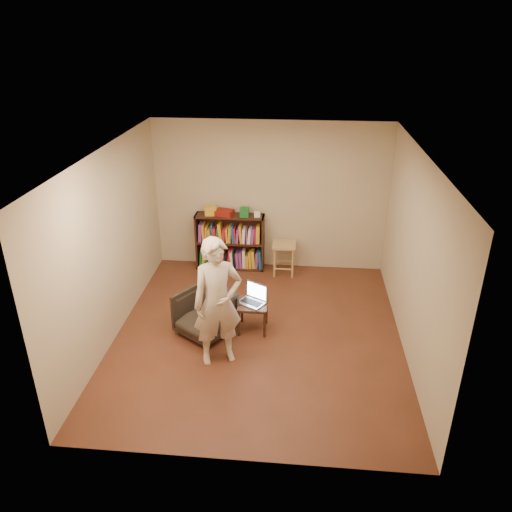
# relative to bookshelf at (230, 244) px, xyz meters

# --- Properties ---
(floor) EXTENTS (4.50, 4.50, 0.00)m
(floor) POSITION_rel_bookshelf_xyz_m (0.69, -2.09, -0.44)
(floor) COLOR #4E2819
(floor) RESTS_ON ground
(ceiling) EXTENTS (4.50, 4.50, 0.00)m
(ceiling) POSITION_rel_bookshelf_xyz_m (0.69, -2.09, 2.16)
(ceiling) COLOR white
(ceiling) RESTS_ON wall_back
(wall_back) EXTENTS (4.00, 0.00, 4.00)m
(wall_back) POSITION_rel_bookshelf_xyz_m (0.69, 0.16, 0.86)
(wall_back) COLOR #BBA58D
(wall_back) RESTS_ON floor
(wall_left) EXTENTS (0.00, 4.50, 4.50)m
(wall_left) POSITION_rel_bookshelf_xyz_m (-1.31, -2.09, 0.86)
(wall_left) COLOR #BBA58D
(wall_left) RESTS_ON floor
(wall_right) EXTENTS (0.00, 4.50, 4.50)m
(wall_right) POSITION_rel_bookshelf_xyz_m (2.69, -2.09, 0.86)
(wall_right) COLOR #BBA58D
(wall_right) RESTS_ON floor
(bookshelf) EXTENTS (1.20, 0.30, 1.00)m
(bookshelf) POSITION_rel_bookshelf_xyz_m (0.00, 0.00, 0.00)
(bookshelf) COLOR black
(bookshelf) RESTS_ON floor
(box_yellow) EXTENTS (0.22, 0.17, 0.16)m
(box_yellow) POSITION_rel_bookshelf_xyz_m (-0.32, -0.03, 0.64)
(box_yellow) COLOR gold
(box_yellow) RESTS_ON bookshelf
(red_cloth) EXTENTS (0.34, 0.28, 0.10)m
(red_cloth) POSITION_rel_bookshelf_xyz_m (-0.09, -0.03, 0.61)
(red_cloth) COLOR maroon
(red_cloth) RESTS_ON bookshelf
(box_green) EXTENTS (0.15, 0.15, 0.15)m
(box_green) POSITION_rel_bookshelf_xyz_m (0.27, -0.04, 0.64)
(box_green) COLOR #1B6828
(box_green) RESTS_ON bookshelf
(box_white) EXTENTS (0.11, 0.11, 0.08)m
(box_white) POSITION_rel_bookshelf_xyz_m (0.48, -0.03, 0.60)
(box_white) COLOR white
(box_white) RESTS_ON bookshelf
(stool) EXTENTS (0.39, 0.39, 0.57)m
(stool) POSITION_rel_bookshelf_xyz_m (0.96, -0.16, 0.02)
(stool) COLOR tan
(stool) RESTS_ON floor
(armchair) EXTENTS (0.96, 0.96, 0.64)m
(armchair) POSITION_rel_bookshelf_xyz_m (-0.06, -2.13, -0.12)
(armchair) COLOR black
(armchair) RESTS_ON floor
(side_table) EXTENTS (0.42, 0.42, 0.43)m
(side_table) POSITION_rel_bookshelf_xyz_m (0.60, -1.96, -0.09)
(side_table) COLOR black
(side_table) RESTS_ON floor
(laptop) EXTENTS (0.44, 0.41, 0.27)m
(laptop) POSITION_rel_bookshelf_xyz_m (0.61, -1.92, 0.05)
(laptop) COLOR #B0B1B5
(laptop) RESTS_ON side_table
(person) EXTENTS (0.74, 0.62, 1.72)m
(person) POSITION_rel_bookshelf_xyz_m (0.23, -2.70, 0.42)
(person) COLOR beige
(person) RESTS_ON floor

